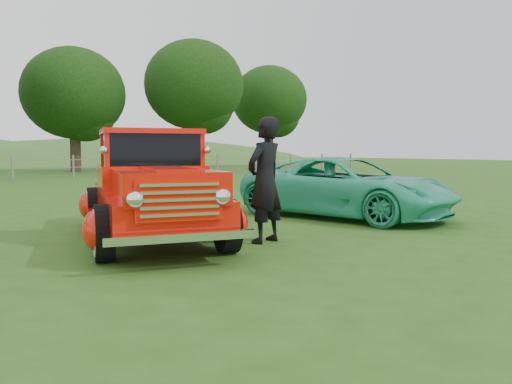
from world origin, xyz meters
TOP-DOWN VIEW (x-y plane):
  - ground at (0.00, 0.00)m, footprint 140.00×140.00m
  - fence_line at (0.00, 22.00)m, footprint 48.00×0.12m
  - tree_near_east at (5.00, 29.00)m, footprint 6.80×6.80m
  - tree_mid_east at (13.00, 27.00)m, footprint 7.20×7.20m
  - tree_far_east at (22.00, 30.00)m, footprint 6.60×6.60m
  - red_pickup at (-1.03, 1.87)m, footprint 3.11×5.26m
  - teal_sedan at (3.49, 1.98)m, footprint 3.28×5.07m
  - man at (0.30, 0.55)m, footprint 0.82×0.66m

SIDE VIEW (x-z plane):
  - ground at x=0.00m, z-range 0.00..0.00m
  - fence_line at x=0.00m, z-range 0.00..1.20m
  - teal_sedan at x=3.49m, z-range 0.00..1.30m
  - red_pickup at x=-1.03m, z-range -0.09..1.69m
  - man at x=0.30m, z-range 0.00..1.97m
  - tree_near_east at x=5.00m, z-range 1.08..9.41m
  - tree_far_east at x=22.00m, z-range 1.43..10.29m
  - tree_mid_east at x=13.00m, z-range 1.45..10.89m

